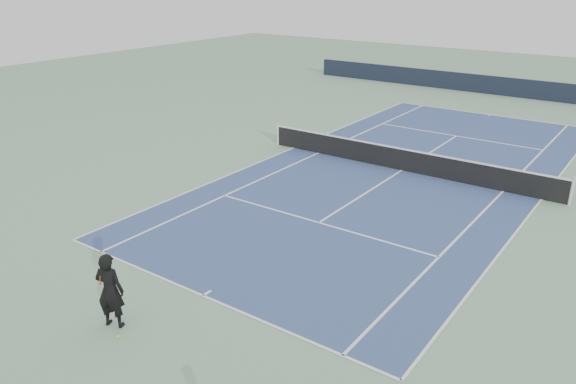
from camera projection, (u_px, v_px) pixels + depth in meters
The scene contains 6 objects.
ground at pixel (402, 171), 23.29m from camera, with size 80.00×80.00×0.00m, color gray.
court_surface at pixel (402, 170), 23.29m from camera, with size 10.97×23.77×0.01m, color #34497B.
tennis_net at pixel (403, 159), 23.10m from camera, with size 12.90×0.10×1.07m.
windscreen_far at pixel (519, 88), 36.61m from camera, with size 30.00×0.25×1.20m, color black.
tennis_player at pixel (110, 290), 12.79m from camera, with size 0.87×0.73×1.86m.
tennis_ball at pixel (118, 336), 12.67m from camera, with size 0.07×0.07×0.07m, color #CFE72F.
Camera 1 is at (8.92, -20.65, 7.72)m, focal length 35.00 mm.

